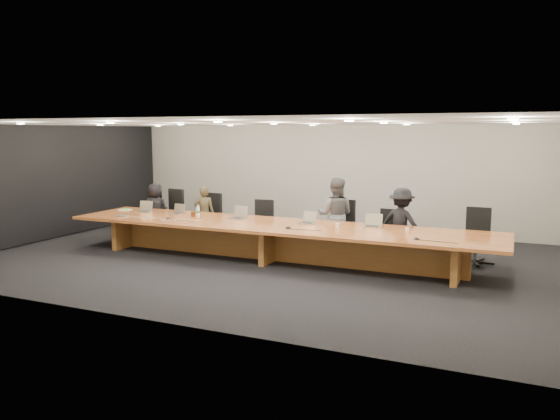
% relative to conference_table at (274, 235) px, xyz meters
% --- Properties ---
extents(ground, '(12.00, 12.00, 0.00)m').
position_rel_conference_table_xyz_m(ground, '(0.00, 0.00, -0.52)').
color(ground, black).
rests_on(ground, ground).
extents(back_wall, '(12.00, 0.02, 2.80)m').
position_rel_conference_table_xyz_m(back_wall, '(0.00, 4.00, 0.88)').
color(back_wall, beige).
rests_on(back_wall, ground).
extents(left_wall_panel, '(0.08, 7.84, 2.74)m').
position_rel_conference_table_xyz_m(left_wall_panel, '(-5.94, 0.00, 0.85)').
color(left_wall_panel, black).
rests_on(left_wall_panel, ground).
extents(conference_table, '(9.00, 1.80, 0.75)m').
position_rel_conference_table_xyz_m(conference_table, '(0.00, 0.00, 0.00)').
color(conference_table, brown).
rests_on(conference_table, ground).
extents(chair_far_left, '(0.73, 0.73, 1.20)m').
position_rel_conference_table_xyz_m(chair_far_left, '(-3.49, 1.33, 0.08)').
color(chair_far_left, black).
rests_on(chair_far_left, ground).
extents(chair_left, '(0.68, 0.68, 1.15)m').
position_rel_conference_table_xyz_m(chair_left, '(-2.38, 1.34, 0.05)').
color(chair_left, black).
rests_on(chair_left, ground).
extents(chair_mid_left, '(0.60, 0.60, 1.08)m').
position_rel_conference_table_xyz_m(chair_mid_left, '(-0.85, 1.15, 0.02)').
color(chair_mid_left, black).
rests_on(chair_mid_left, ground).
extents(chair_mid_right, '(0.72, 0.72, 1.16)m').
position_rel_conference_table_xyz_m(chair_mid_right, '(0.98, 1.30, 0.06)').
color(chair_mid_right, black).
rests_on(chair_mid_right, ground).
extents(chair_right, '(0.56, 0.56, 1.02)m').
position_rel_conference_table_xyz_m(chair_right, '(2.05, 1.17, -0.01)').
color(chair_right, black).
rests_on(chair_right, ground).
extents(chair_far_right, '(0.62, 0.62, 1.14)m').
position_rel_conference_table_xyz_m(chair_far_right, '(3.80, 1.31, 0.05)').
color(chair_far_right, black).
rests_on(chair_far_right, ground).
extents(person_a, '(0.74, 0.56, 1.35)m').
position_rel_conference_table_xyz_m(person_a, '(-3.77, 1.14, 0.15)').
color(person_a, black).
rests_on(person_a, ground).
extents(person_b, '(0.57, 0.48, 1.33)m').
position_rel_conference_table_xyz_m(person_b, '(-2.34, 1.12, 0.15)').
color(person_b, '#3B3320').
rests_on(person_b, ground).
extents(person_c, '(0.88, 0.74, 1.63)m').
position_rel_conference_table_xyz_m(person_c, '(0.90, 1.24, 0.30)').
color(person_c, '#4D4D4F').
rests_on(person_c, ground).
extents(person_d, '(1.05, 0.76, 1.47)m').
position_rel_conference_table_xyz_m(person_d, '(2.34, 1.19, 0.22)').
color(person_d, black).
rests_on(person_d, ground).
extents(laptop_a, '(0.35, 0.27, 0.26)m').
position_rel_conference_table_xyz_m(laptop_a, '(-3.51, 0.33, 0.36)').
color(laptop_a, tan).
rests_on(laptop_a, conference_table).
extents(laptop_b, '(0.33, 0.26, 0.24)m').
position_rel_conference_table_xyz_m(laptop_b, '(-2.62, 0.36, 0.35)').
color(laptop_b, tan).
rests_on(laptop_b, conference_table).
extents(laptop_c, '(0.42, 0.35, 0.29)m').
position_rel_conference_table_xyz_m(laptop_c, '(-1.01, 0.29, 0.37)').
color(laptop_c, '#C7B198').
rests_on(laptop_c, conference_table).
extents(laptop_d, '(0.37, 0.31, 0.25)m').
position_rel_conference_table_xyz_m(laptop_d, '(0.59, 0.30, 0.36)').
color(laptop_d, '#BBAB8E').
rests_on(laptop_d, conference_table).
extents(laptop_e, '(0.35, 0.26, 0.27)m').
position_rel_conference_table_xyz_m(laptop_e, '(1.93, 0.43, 0.36)').
color(laptop_e, '#B6A98B').
rests_on(laptop_e, conference_table).
extents(water_bottle, '(0.09, 0.09, 0.24)m').
position_rel_conference_table_xyz_m(water_bottle, '(-1.91, 0.15, 0.35)').
color(water_bottle, silver).
rests_on(water_bottle, conference_table).
extents(amber_mug, '(0.11, 0.11, 0.11)m').
position_rel_conference_table_xyz_m(amber_mug, '(-2.05, 0.18, 0.29)').
color(amber_mug, brown).
rests_on(amber_mug, conference_table).
extents(paper_cup_near, '(0.10, 0.10, 0.09)m').
position_rel_conference_table_xyz_m(paper_cup_near, '(1.32, 0.08, 0.28)').
color(paper_cup_near, white).
rests_on(paper_cup_near, conference_table).
extents(paper_cup_far, '(0.08, 0.08, 0.09)m').
position_rel_conference_table_xyz_m(paper_cup_far, '(2.67, 0.12, 0.27)').
color(paper_cup_far, white).
rests_on(paper_cup_far, conference_table).
extents(notepad, '(0.31, 0.27, 0.02)m').
position_rel_conference_table_xyz_m(notepad, '(-4.09, 0.38, 0.24)').
color(notepad, silver).
rests_on(notepad, conference_table).
extents(lime_gadget, '(0.17, 0.12, 0.02)m').
position_rel_conference_table_xyz_m(lime_gadget, '(-4.08, 0.37, 0.26)').
color(lime_gadget, '#5ACD36').
rests_on(lime_gadget, notepad).
extents(av_box, '(0.24, 0.20, 0.03)m').
position_rel_conference_table_xyz_m(av_box, '(-3.48, -0.45, 0.25)').
color(av_box, '#B5B4BA').
rests_on(av_box, conference_table).
extents(mic_left, '(0.16, 0.16, 0.03)m').
position_rel_conference_table_xyz_m(mic_left, '(-2.36, -0.33, 0.24)').
color(mic_left, black).
rests_on(mic_left, conference_table).
extents(mic_center, '(0.16, 0.16, 0.03)m').
position_rel_conference_table_xyz_m(mic_center, '(0.45, -0.33, 0.25)').
color(mic_center, black).
rests_on(mic_center, conference_table).
extents(mic_right, '(0.14, 0.14, 0.03)m').
position_rel_conference_table_xyz_m(mic_right, '(2.94, -0.47, 0.25)').
color(mic_right, black).
rests_on(mic_right, conference_table).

